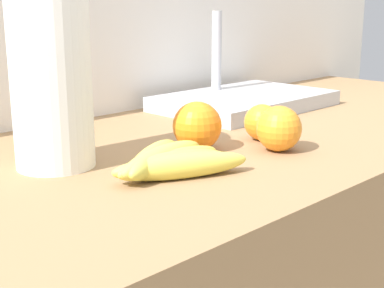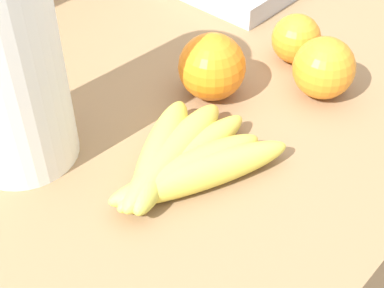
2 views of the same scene
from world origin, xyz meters
TOP-DOWN VIEW (x-y plane):
  - wall_back at (0.00, 0.35)m, footprint 2.26×0.06m
  - banana_bunch at (-0.19, -0.10)m, footprint 0.20×0.17m
  - orange_back_left at (-0.06, -0.03)m, footprint 0.08×0.08m
  - orange_right at (0.04, -0.13)m, footprint 0.08×0.08m
  - orange_back_right at (0.08, -0.07)m, footprint 0.07×0.07m
  - paper_towel_roll at (-0.28, 0.05)m, footprint 0.12×0.12m
  - sink_basin at (0.29, 0.16)m, footprint 0.40×0.26m

SIDE VIEW (x-z plane):
  - wall_back at x=0.00m, z-range 0.00..1.30m
  - banana_bunch at x=-0.19m, z-range 0.91..0.95m
  - sink_basin at x=0.29m, z-range 0.82..1.04m
  - orange_back_right at x=0.08m, z-range 0.91..0.98m
  - orange_right at x=0.04m, z-range 0.91..0.99m
  - orange_back_left at x=-0.06m, z-range 0.91..0.99m
  - paper_towel_roll at x=-0.28m, z-range 0.90..1.22m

